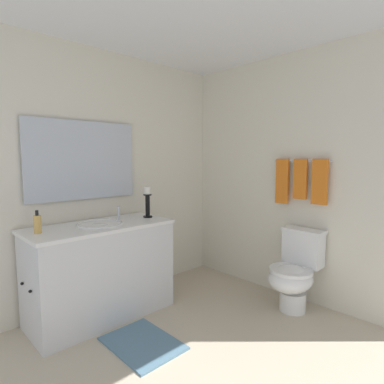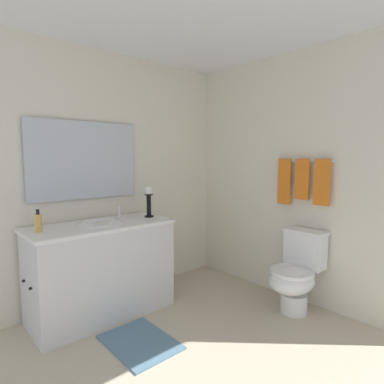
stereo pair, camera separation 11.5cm
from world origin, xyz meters
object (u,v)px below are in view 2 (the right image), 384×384
object	(u,v)px
candle_holder_tall	(149,201)
towel_center	(302,179)
toilet	(296,274)
towel_bar	(304,161)
soap_bottle	(38,223)
bath_mat	(140,342)
towel_near_corner	(322,182)
mirror	(85,160)
towel_near_vanity	(285,181)
vanity_cabinet	(102,269)
sink_basin	(101,228)

from	to	relation	value
candle_holder_tall	towel_center	bearing A→B (deg)	44.73
toilet	towel_bar	world-z (taller)	towel_bar
soap_bottle	towel_center	distance (m)	2.35
towel_bar	bath_mat	xyz separation A→B (m)	(-0.44, -1.57, -1.39)
towel_center	towel_near_corner	bearing A→B (deg)	0.00
candle_holder_tall	toilet	bearing A→B (deg)	36.49
mirror	towel_near_vanity	xyz separation A→B (m)	(1.15, 1.55, -0.21)
toilet	bath_mat	distance (m)	1.49
vanity_cabinet	candle_holder_tall	size ratio (longest dim) A/B	4.19
towel_bar	towel_near_vanity	size ratio (longest dim) A/B	1.28
soap_bottle	towel_center	xyz separation A→B (m)	(1.10, 2.06, 0.31)
sink_basin	towel_near_vanity	world-z (taller)	towel_near_vanity
toilet	towel_center	world-z (taller)	towel_center
towel_near_corner	towel_bar	bearing A→B (deg)	174.64
towel_near_corner	sink_basin	bearing A→B (deg)	-129.00
toilet	towel_center	xyz separation A→B (m)	(-0.08, 0.20, 0.85)
vanity_cabinet	soap_bottle	size ratio (longest dim) A/B	6.98
vanity_cabinet	toilet	xyz separation A→B (m)	(1.15, 1.35, -0.06)
mirror	candle_holder_tall	world-z (taller)	mirror
candle_holder_tall	bath_mat	bearing A→B (deg)	-39.65
mirror	towel_near_corner	bearing A→B (deg)	45.30
towel_near_vanity	bath_mat	bearing A→B (deg)	-99.07
sink_basin	bath_mat	xyz separation A→B (m)	(0.62, -0.00, -0.79)
towel_near_vanity	towel_near_corner	world-z (taller)	same
vanity_cabinet	candle_holder_tall	distance (m)	0.77
toilet	towel_center	distance (m)	0.88
vanity_cabinet	bath_mat	distance (m)	0.75
towel_bar	sink_basin	bearing A→B (deg)	-124.15
towel_near_vanity	sink_basin	bearing A→B (deg)	-119.36
towel_near_corner	candle_holder_tall	bearing A→B (deg)	-140.04
mirror	towel_near_corner	size ratio (longest dim) A/B	2.48
toilet	towel_bar	bearing A→B (deg)	110.06
mirror	towel_bar	xyz separation A→B (m)	(1.34, 1.57, -0.01)
towel_near_vanity	towel_center	bearing A→B (deg)	0.00
towel_bar	soap_bottle	bearing A→B (deg)	-117.84
vanity_cabinet	soap_bottle	distance (m)	0.71
towel_near_vanity	towel_center	world-z (taller)	same
soap_bottle	towel_center	world-z (taller)	towel_center
mirror	vanity_cabinet	bearing A→B (deg)	-0.01
toilet	bath_mat	xyz separation A→B (m)	(-0.52, -1.35, -0.36)
towel_center	towel_near_corner	size ratio (longest dim) A/B	0.92
soap_bottle	towel_near_vanity	distance (m)	2.27
sink_basin	toilet	size ratio (longest dim) A/B	0.54
sink_basin	towel_center	xyz separation A→B (m)	(1.06, 1.55, 0.42)
toilet	towel_center	size ratio (longest dim) A/B	1.93
mirror	candle_holder_tall	size ratio (longest dim) A/B	3.50
mirror	soap_bottle	world-z (taller)	mirror
sink_basin	candle_holder_tall	size ratio (longest dim) A/B	1.34
vanity_cabinet	bath_mat	size ratio (longest dim) A/B	2.09
soap_bottle	towel_center	size ratio (longest dim) A/B	0.46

